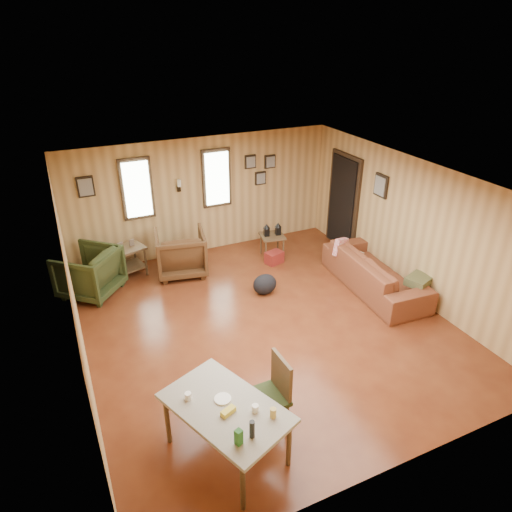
{
  "coord_description": "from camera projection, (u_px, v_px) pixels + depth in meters",
  "views": [
    {
      "loc": [
        -2.68,
        -5.45,
        4.38
      ],
      "look_at": [
        0.0,
        0.4,
        1.05
      ],
      "focal_mm": 32.0,
      "sensor_mm": 36.0,
      "label": 1
    }
  ],
  "objects": [
    {
      "name": "side_table",
      "position": [
        272.0,
        234.0,
        9.29
      ],
      "size": [
        0.54,
        0.54,
        0.74
      ],
      "rotation": [
        0.0,
        0.0,
        -0.17
      ],
      "color": "brown",
      "rests_on": "ground"
    },
    {
      "name": "recliner_brown",
      "position": [
        181.0,
        251.0,
        8.7
      ],
      "size": [
        1.06,
        1.02,
        0.94
      ],
      "primitive_type": "imported",
      "rotation": [
        0.0,
        0.0,
        2.95
      ],
      "color": "#472B15",
      "rests_on": "ground"
    },
    {
      "name": "cooler",
      "position": [
        274.0,
        257.0,
        9.21
      ],
      "size": [
        0.4,
        0.33,
        0.24
      ],
      "rotation": [
        0.0,
        0.0,
        0.3
      ],
      "color": "maroon",
      "rests_on": "ground"
    },
    {
      "name": "room",
      "position": [
        269.0,
        248.0,
        7.13
      ],
      "size": [
        5.54,
        6.04,
        2.44
      ],
      "color": "brown",
      "rests_on": "ground"
    },
    {
      "name": "backpack",
      "position": [
        265.0,
        284.0,
        8.14
      ],
      "size": [
        0.51,
        0.44,
        0.38
      ],
      "rotation": [
        0.0,
        0.0,
        0.29
      ],
      "color": "black",
      "rests_on": "ground"
    },
    {
      "name": "sofa",
      "position": [
        375.0,
        266.0,
        8.19
      ],
      "size": [
        0.82,
        2.34,
        0.9
      ],
      "primitive_type": "imported",
      "rotation": [
        0.0,
        0.0,
        1.5
      ],
      "color": "brown",
      "rests_on": "ground"
    },
    {
      "name": "sofa_pillows",
      "position": [
        381.0,
        265.0,
        8.12
      ],
      "size": [
        1.03,
        1.83,
        0.38
      ],
      "rotation": [
        0.0,
        0.0,
        0.36
      ],
      "color": "#4D4E2C",
      "rests_on": "sofa"
    },
    {
      "name": "recliner_green",
      "position": [
        89.0,
        270.0,
        8.02
      ],
      "size": [
        1.25,
        1.25,
        0.94
      ],
      "primitive_type": "imported",
      "rotation": [
        0.0,
        0.0,
        -2.29
      ],
      "color": "#2D3719",
      "rests_on": "ground"
    },
    {
      "name": "dining_chair",
      "position": [
        272.0,
        391.0,
        5.29
      ],
      "size": [
        0.46,
        0.46,
        0.99
      ],
      "rotation": [
        0.0,
        0.0,
        0.03
      ],
      "color": "#2D3719",
      "rests_on": "ground"
    },
    {
      "name": "end_table",
      "position": [
        128.0,
        256.0,
        8.64
      ],
      "size": [
        0.7,
        0.67,
        0.73
      ],
      "rotation": [
        0.0,
        0.0,
        0.3
      ],
      "color": "brown",
      "rests_on": "ground"
    },
    {
      "name": "dining_table",
      "position": [
        226.0,
        411.0,
        4.89
      ],
      "size": [
        1.3,
        1.61,
        0.92
      ],
      "rotation": [
        0.0,
        0.0,
        0.39
      ],
      "color": "gray",
      "rests_on": "ground"
    }
  ]
}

